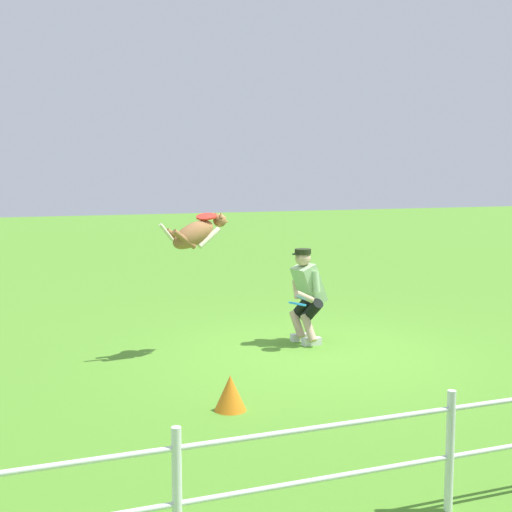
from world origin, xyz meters
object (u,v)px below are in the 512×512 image
object	(u,v)px
person	(306,293)
frisbee_held	(297,304)
frisbee_flying	(206,217)
training_cone	(230,393)
dog	(196,234)

from	to	relation	value
person	frisbee_held	xyz separation A→B (m)	(0.26, 0.28, -0.09)
frisbee_flying	training_cone	size ratio (longest dim) A/B	0.74
person	training_cone	distance (m)	2.97
frisbee_held	dog	bearing A→B (deg)	-9.63
dog	frisbee_flying	world-z (taller)	same
frisbee_flying	training_cone	bearing A→B (deg)	78.22
frisbee_held	training_cone	size ratio (longest dim) A/B	0.67
dog	frisbee_flying	distance (m)	0.26
frisbee_flying	person	bearing A→B (deg)	179.84
frisbee_flying	training_cone	world-z (taller)	frisbee_flying
frisbee_flying	training_cone	xyz separation A→B (m)	(0.47, 2.24, -1.58)
frisbee_flying	frisbee_held	distance (m)	1.65
person	training_cone	size ratio (longest dim) A/B	3.68
person	training_cone	bearing A→B (deg)	41.34
dog	frisbee_flying	xyz separation A→B (m)	(-0.15, -0.07, 0.21)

